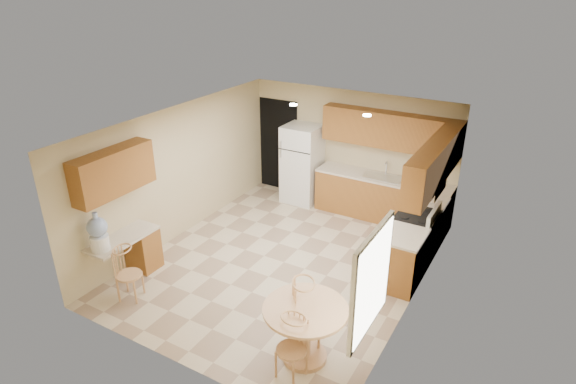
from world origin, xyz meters
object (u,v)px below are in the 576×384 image
Objects in this scene: chair_table_b at (288,347)px; dining_table at (305,326)px; chair_table_a at (304,311)px; chair_desk at (124,271)px; water_crock at (98,233)px; refrigerator at (302,164)px; stove at (414,237)px.

dining_table is at bearing -82.03° from chair_table_b.
chair_table_a is 0.61m from chair_table_b.
chair_desk is 1.38× the size of water_crock.
refrigerator is at bearing 151.85° from chair_desk.
stove is 1.72× the size of water_crock.
refrigerator is at bearing 118.98° from dining_table.
water_crock is at bearing -175.34° from dining_table.
chair_table_b is (-0.00, -0.44, 0.00)m from dining_table.
chair_table_a is at bearing -61.25° from refrigerator.
dining_table is 1.09× the size of chair_table_a.
chair_desk is at bearing 5.06° from chair_table_b.
chair_table_b is (2.35, -4.68, -0.33)m from refrigerator.
refrigerator is 2.71× the size of water_crock.
chair_desk is (-2.95, 0.15, 0.00)m from chair_table_b.
chair_table_a reaches higher than chair_desk.
chair_table_a is 1.15× the size of chair_table_b.
chair_desk is (-2.95, -0.29, 0.00)m from dining_table.
water_crock is at bearing -103.08° from refrigerator.
refrigerator is 1.97× the size of chair_table_b.
dining_table is 1.72× the size of water_crock.
chair_table_a reaches higher than dining_table.
stove is at bearing -22.99° from refrigerator.
stove is at bearing 113.02° from chair_desk.
refrigerator is at bearing 76.92° from water_crock.
dining_table is at bearing 4.66° from water_crock.
stove is 3.07m from dining_table.
chair_desk is 0.69m from water_crock.
chair_table_a is at bearing -102.44° from stove.
chair_table_b is 1.00× the size of chair_desk.
chair_table_b is at bearing 66.48° from chair_desk.
refrigerator is 4.67m from chair_table_a.
chair_table_b is 2.95m from chair_desk.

